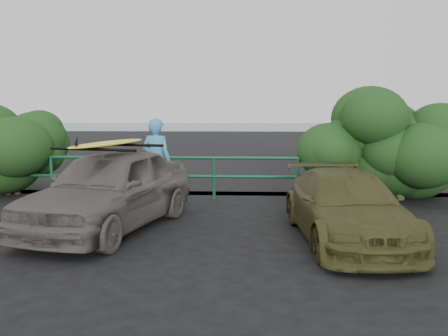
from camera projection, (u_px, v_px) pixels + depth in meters
The scene contains 9 objects.
ground at pixel (121, 261), 7.17m from camera, with size 80.00×80.00×0.00m, color black.
ocean at pixel (234, 124), 66.67m from camera, with size 200.00×200.00×0.00m, color slate.
guardrail at pixel (173, 177), 12.07m from camera, with size 14.00×0.08×1.04m, color #154C2D, non-canonical shape.
shrub_right at pixel (378, 148), 12.24m from camera, with size 3.20×2.40×2.41m, color #1F4619, non-canonical shape.
sedan at pixel (110, 189), 9.02m from camera, with size 1.74×4.32×1.47m, color #5D5753.
olive_vehicle at pixel (347, 207), 8.23m from camera, with size 1.60×3.94×1.14m, color #45451E.
man at pixel (157, 161), 11.40m from camera, with size 0.72×0.47×1.96m, color #449ACD.
roof_rack at pixel (109, 147), 8.93m from camera, with size 1.63×1.14×0.05m, color black, non-canonical shape.
surfboard at pixel (109, 143), 8.92m from camera, with size 0.51×2.44×0.07m, color yellow.
Camera 1 is at (1.81, -6.88, 2.19)m, focal length 40.00 mm.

